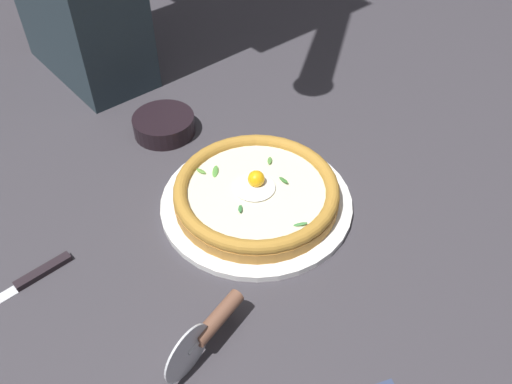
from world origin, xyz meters
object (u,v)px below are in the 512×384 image
Objects in this scene: pizza_cutter at (208,329)px; table_knife at (26,282)px; pizza at (256,192)px; side_bowl at (164,125)px.

pizza_cutter is 0.31m from table_knife.
pizza_cutter is at bearing 121.28° from pizza.
pizza_cutter is (-0.43, 0.26, 0.02)m from side_bowl.
pizza_cutter is at bearing 148.74° from side_bowl.
pizza_cutter reaches higher than side_bowl.
pizza is 0.28m from pizza_cutter.
side_bowl is at bearing -3.79° from pizza.
pizza is 2.29× the size of side_bowl.
side_bowl is at bearing -69.20° from table_knife.
pizza is 0.39m from table_knife.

